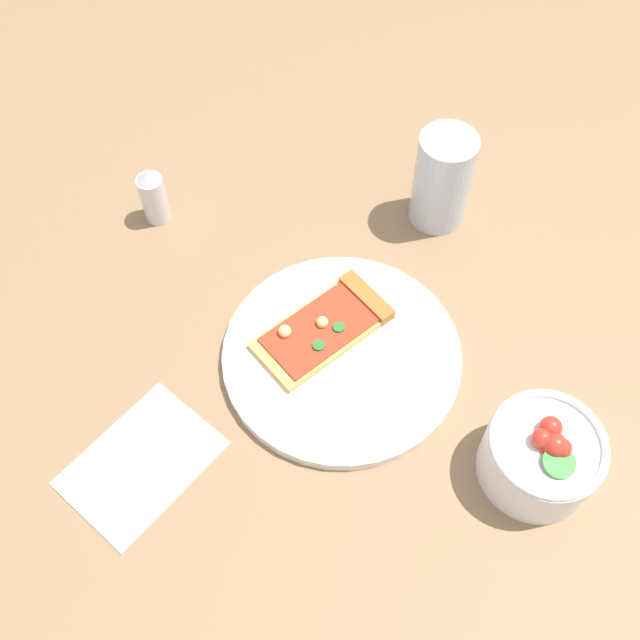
% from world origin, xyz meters
% --- Properties ---
extents(ground_plane, '(2.40, 2.40, 0.00)m').
position_xyz_m(ground_plane, '(0.00, 0.00, 0.00)').
color(ground_plane, '#93704C').
rests_on(ground_plane, ground).
extents(plate, '(0.27, 0.27, 0.01)m').
position_xyz_m(plate, '(-0.01, -0.04, 0.01)').
color(plate, white).
rests_on(plate, ground_plane).
extents(pizza_slice_main, '(0.10, 0.16, 0.02)m').
position_xyz_m(pizza_slice_main, '(-0.04, -0.03, 0.02)').
color(pizza_slice_main, '#E5B256').
rests_on(pizza_slice_main, plate).
extents(salad_bowl, '(0.12, 0.12, 0.09)m').
position_xyz_m(salad_bowl, '(0.22, -0.01, 0.04)').
color(salad_bowl, white).
rests_on(salad_bowl, ground_plane).
extents(soda_glass, '(0.07, 0.07, 0.13)m').
position_xyz_m(soda_glass, '(-0.06, 0.20, 0.06)').
color(soda_glass, silver).
rests_on(soda_glass, ground_plane).
extents(paper_napkin, '(0.11, 0.15, 0.00)m').
position_xyz_m(paper_napkin, '(-0.09, -0.27, 0.00)').
color(paper_napkin, white).
rests_on(paper_napkin, ground_plane).
extents(pepper_shaker, '(0.03, 0.03, 0.08)m').
position_xyz_m(pepper_shaker, '(-0.32, -0.04, 0.04)').
color(pepper_shaker, silver).
rests_on(pepper_shaker, ground_plane).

